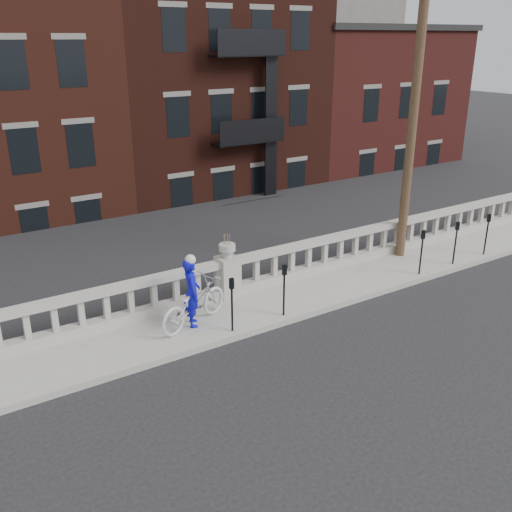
{
  "coord_description": "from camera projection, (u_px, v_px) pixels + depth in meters",
  "views": [
    {
      "loc": [
        -6.99,
        -8.29,
        6.72
      ],
      "look_at": [
        0.42,
        3.2,
        1.44
      ],
      "focal_mm": 40.0,
      "sensor_mm": 36.0,
      "label": 1
    }
  ],
  "objects": [
    {
      "name": "parking_meter_c",
      "position": [
        422.0,
        247.0,
        16.56
      ],
      "size": [
        0.1,
        0.09,
        1.36
      ],
      "color": "black",
      "rests_on": "sidewalk"
    },
    {
      "name": "sidewalk",
      "position": [
        246.0,
        311.0,
        14.78
      ],
      "size": [
        32.0,
        2.2,
        0.15
      ],
      "primitive_type": "cube",
      "color": "gray",
      "rests_on": "ground"
    },
    {
      "name": "cyclist",
      "position": [
        192.0,
        292.0,
        13.62
      ],
      "size": [
        0.59,
        0.72,
        1.71
      ],
      "primitive_type": "imported",
      "rotation": [
        0.0,
        0.0,
        1.25
      ],
      "color": "#0C0BAF",
      "rests_on": "sidewalk"
    },
    {
      "name": "planter_pedestal",
      "position": [
        228.0,
        272.0,
        15.25
      ],
      "size": [
        0.55,
        0.55,
        1.76
      ],
      "color": "gray",
      "rests_on": "sidewalk"
    },
    {
      "name": "utility_pole",
      "position": [
        416.0,
        91.0,
        16.53
      ],
      "size": [
        1.6,
        0.28,
        10.0
      ],
      "color": "#422D1E",
      "rests_on": "sidewalk"
    },
    {
      "name": "parking_meter_a",
      "position": [
        232.0,
        299.0,
        13.32
      ],
      "size": [
        0.1,
        0.09,
        1.36
      ],
      "color": "black",
      "rests_on": "sidewalk"
    },
    {
      "name": "bicycle",
      "position": [
        193.0,
        303.0,
        13.74
      ],
      "size": [
        2.28,
        1.46,
        1.13
      ],
      "primitive_type": "imported",
      "rotation": [
        0.0,
        0.0,
        1.93
      ],
      "color": "silver",
      "rests_on": "sidewalk"
    },
    {
      "name": "parking_meter_d",
      "position": [
        456.0,
        238.0,
        17.32
      ],
      "size": [
        0.1,
        0.09,
        1.36
      ],
      "color": "black",
      "rests_on": "sidewalk"
    },
    {
      "name": "balustrade",
      "position": [
        228.0,
        278.0,
        15.32
      ],
      "size": [
        28.0,
        0.34,
        1.03
      ],
      "color": "gray",
      "rests_on": "sidewalk"
    },
    {
      "name": "parking_meter_b",
      "position": [
        284.0,
        284.0,
        14.07
      ],
      "size": [
        0.1,
        0.09,
        1.36
      ],
      "color": "black",
      "rests_on": "sidewalk"
    },
    {
      "name": "ground",
      "position": [
        319.0,
        365.0,
        12.46
      ],
      "size": [
        120.0,
        120.0,
        0.0
      ],
      "primitive_type": "plane",
      "color": "black",
      "rests_on": "ground"
    },
    {
      "name": "lower_level",
      "position": [
        53.0,
        120.0,
        29.86
      ],
      "size": [
        80.0,
        44.0,
        20.8
      ],
      "color": "#605E59",
      "rests_on": "ground"
    },
    {
      "name": "parking_meter_e",
      "position": [
        487.0,
        229.0,
        18.08
      ],
      "size": [
        0.1,
        0.09,
        1.36
      ],
      "color": "black",
      "rests_on": "sidewalk"
    }
  ]
}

